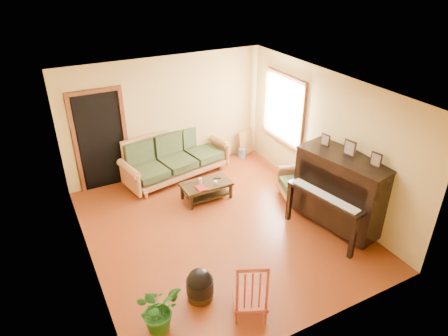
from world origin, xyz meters
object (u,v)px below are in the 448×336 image
footstool (200,288)px  ceramic_crock (242,153)px  red_chair (250,286)px  potted_plant (158,309)px  coffee_table (206,191)px  piano (341,192)px  sofa (176,157)px  armchair (299,180)px

footstool → ceramic_crock: 4.57m
red_chair → potted_plant: bearing=-171.2°
red_chair → coffee_table: bearing=100.6°
piano → footstool: size_ratio=4.06×
sofa → coffee_table: bearing=-90.6°
footstool → red_chair: bearing=-48.0°
armchair → footstool: 3.25m
red_chair → potted_plant: (-1.20, 0.34, -0.16)m
piano → potted_plant: size_ratio=2.46×
armchair → footstool: armchair is taller
sofa → potted_plant: size_ratio=3.57×
sofa → red_chair: size_ratio=2.40×
coffee_table → ceramic_crock: coffee_table is taller
coffee_table → potted_plant: size_ratio=1.51×
footstool → potted_plant: 0.74m
armchair → potted_plant: (-3.57, -1.73, -0.09)m
armchair → coffee_table: bearing=169.0°
footstool → potted_plant: potted_plant is taller
sofa → potted_plant: (-1.72, -3.68, -0.17)m
red_chair → potted_plant: size_ratio=1.49×
piano → coffee_table: bearing=120.1°
piano → red_chair: (-2.43, -0.99, -0.22)m
piano → ceramic_crock: 3.25m
armchair → footstool: (-2.87, -1.51, -0.23)m
red_chair → sofa: bearing=107.1°
armchair → red_chair: red_chair is taller
piano → ceramic_crock: piano is taller
sofa → piano: size_ratio=1.45×
armchair → potted_plant: bearing=-138.0°
red_chair → ceramic_crock: red_chair is taller
footstool → red_chair: (0.50, -0.56, 0.30)m
red_chair → potted_plant: 1.26m
red_chair → armchair: bearing=65.5°
footstool → sofa: bearing=73.5°
coffee_table → armchair: size_ratio=1.19×
piano → footstool: piano is taller
red_chair → footstool: bearing=156.5°
sofa → coffee_table: size_ratio=2.36×
piano → potted_plant: piano is taller
sofa → armchair: (1.85, -1.96, -0.09)m
footstool → ceramic_crock: size_ratio=1.68×
coffee_table → armchair: 1.87m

